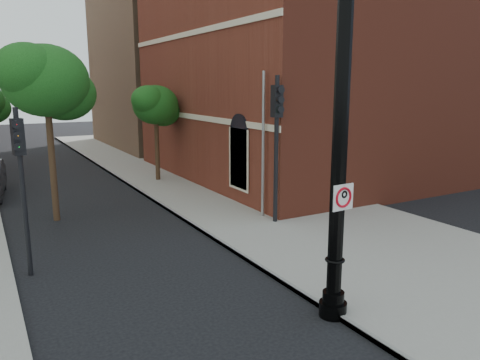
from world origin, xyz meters
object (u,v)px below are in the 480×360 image
traffic_signal_right (277,126)px  no_parking_sign (343,197)px  lamppost (339,168)px  traffic_signal_left (20,165)px

traffic_signal_right → no_parking_sign: bearing=-110.8°
lamppost → traffic_signal_right: bearing=66.9°
traffic_signal_left → traffic_signal_right: (8.38, 0.65, 0.59)m
traffic_signal_left → traffic_signal_right: bearing=-5.7°
traffic_signal_left → no_parking_sign: bearing=-56.9°
no_parking_sign → traffic_signal_right: traffic_signal_right is taller
no_parking_sign → traffic_signal_left: traffic_signal_left is taller
lamppost → no_parking_sign: size_ratio=13.08×
no_parking_sign → traffic_signal_left: 8.21m
no_parking_sign → traffic_signal_left: bearing=129.9°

